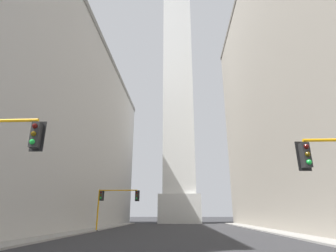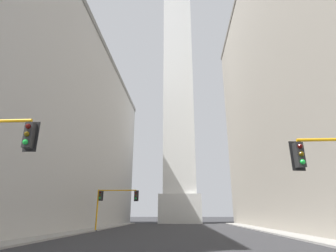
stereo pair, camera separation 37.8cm
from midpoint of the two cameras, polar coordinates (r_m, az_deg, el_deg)
The scene contains 5 objects.
sidewalk_left at distance 27.83m, azimuth -26.38°, elevation -20.74°, with size 5.00×72.27×0.15m, color gray.
sidewalk_right at distance 27.30m, azimuth 30.85°, elevation -20.17°, with size 5.00×72.27×0.15m, color gray.
building_left at distance 47.43m, azimuth -30.25°, elevation -0.26°, with size 26.94×58.49×29.68m.
obelisk at distance 72.65m, azimuth 2.38°, elevation 11.11°, with size 9.36×9.36×79.02m.
traffic_light_mid_left at distance 34.78m, azimuth -11.76°, elevation -15.30°, with size 5.32×0.51×4.93m.
Camera 2 is at (0.79, -2.86, 1.98)m, focal length 28.00 mm.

